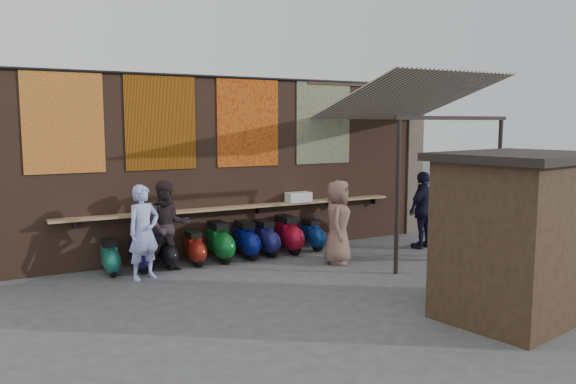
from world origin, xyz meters
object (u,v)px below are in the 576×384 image
object	(u,v)px
shopper_grey	(482,223)
market_stall	(518,240)
scooter_stool_5	(246,240)
scooter_stool_7	(288,235)
scooter_stool_6	(266,238)
scooter_stool_0	(110,258)
scooter_stool_8	(312,235)
shopper_tan	(338,222)
shopper_navy	(423,210)
diner_left	(144,232)
scooter_stool_4	(220,242)
diner_right	(168,226)
scooter_stool_3	(195,248)
shelf_box	(299,197)
scooter_stool_1	(140,252)
scooter_stool_2	(167,252)

from	to	relation	value
shopper_grey	market_stall	size ratio (longest dim) A/B	0.70
scooter_stool_5	scooter_stool_7	size ratio (longest dim) A/B	0.95
scooter_stool_6	scooter_stool_0	bearing A→B (deg)	-179.53
scooter_stool_7	scooter_stool_8	world-z (taller)	scooter_stool_7
shopper_grey	shopper_tan	xyz separation A→B (m)	(-2.84, 1.31, 0.05)
shopper_navy	shopper_grey	size ratio (longest dim) A/B	1.10
scooter_stool_8	diner_left	xyz separation A→B (m)	(-4.12, -0.64, 0.55)
scooter_stool_4	market_stall	xyz separation A→B (m)	(2.74, -5.43, 0.78)
diner_left	diner_right	distance (m)	0.67
scooter_stool_8	diner_left	bearing A→B (deg)	-171.14
scooter_stool_5	scooter_stool_3	bearing A→B (deg)	-178.65
scooter_stool_6	scooter_stool_8	xyz separation A→B (m)	(1.22, 0.00, -0.03)
shelf_box	scooter_stool_7	bearing A→B (deg)	-146.59
shelf_box	diner_left	world-z (taller)	diner_left
scooter_stool_3	scooter_stool_7	xyz separation A→B (m)	(2.27, 0.03, 0.07)
scooter_stool_4	scooter_stool_6	size ratio (longest dim) A/B	1.09
shelf_box	scooter_stool_1	xyz separation A→B (m)	(-3.83, -0.31, -0.85)
shopper_tan	scooter_stool_5	bearing A→B (deg)	87.81
diner_left	diner_right	size ratio (longest dim) A/B	0.99
shopper_tan	scooter_stool_4	bearing A→B (deg)	97.72
scooter_stool_7	scooter_stool_0	bearing A→B (deg)	-179.89
shopper_grey	scooter_stool_5	bearing A→B (deg)	-30.62
scooter_stool_3	shopper_navy	world-z (taller)	shopper_navy
shopper_navy	shopper_grey	bearing A→B (deg)	80.62
scooter_stool_0	shelf_box	bearing A→B (deg)	3.73
shelf_box	shopper_tan	bearing A→B (deg)	-89.02
shopper_grey	shelf_box	bearing A→B (deg)	-44.93
scooter_stool_0	scooter_stool_8	bearing A→B (deg)	0.38
scooter_stool_0	diner_left	size ratio (longest dim) A/B	0.39
scooter_stool_2	shopper_tan	bearing A→B (deg)	-22.57
scooter_stool_0	market_stall	bearing A→B (deg)	-47.14
scooter_stool_4	scooter_stool_6	world-z (taller)	scooter_stool_4
scooter_stool_7	shopper_grey	xyz separation A→B (m)	(3.30, -2.69, 0.42)
scooter_stool_3	scooter_stool_6	xyz separation A→B (m)	(1.70, 0.05, 0.04)
scooter_stool_2	scooter_stool_8	world-z (taller)	scooter_stool_8
scooter_stool_0	scooter_stool_7	distance (m)	4.00
scooter_stool_8	shopper_navy	bearing A→B (deg)	-24.34
scooter_stool_1	diner_right	distance (m)	0.77
shelf_box	scooter_stool_2	bearing A→B (deg)	-175.06
shelf_box	scooter_stool_3	world-z (taller)	shelf_box
scooter_stool_8	shopper_navy	distance (m)	2.72
scooter_stool_7	scooter_stool_8	bearing A→B (deg)	2.05
scooter_stool_7	shopper_navy	size ratio (longest dim) A/B	0.48
scooter_stool_0	scooter_stool_4	distance (m)	2.31
shelf_box	market_stall	xyz separation A→B (m)	(0.63, -5.73, -0.03)
scooter_stool_6	diner_left	xyz separation A→B (m)	(-2.90, -0.64, 0.52)
scooter_stool_0	diner_right	xyz separation A→B (m)	(1.09, -0.26, 0.58)
scooter_stool_4	diner_right	xyz separation A→B (m)	(-1.21, -0.24, 0.49)
scooter_stool_4	scooter_stool_5	size ratio (longest dim) A/B	1.05
scooter_stool_8	scooter_stool_0	bearing A→B (deg)	-179.62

